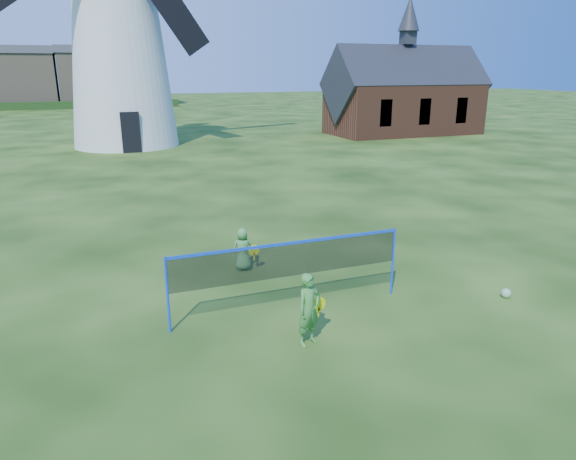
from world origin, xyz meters
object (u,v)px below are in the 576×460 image
(chapel, at_px, (404,97))
(badminton_net, at_px, (289,261))
(windmill, at_px, (118,34))
(play_ball, at_px, (506,293))
(player_girl, at_px, (309,309))
(player_boy, at_px, (243,249))

(chapel, relative_size, badminton_net, 2.41)
(windmill, distance_m, play_ball, 29.91)
(badminton_net, xyz_separation_m, player_girl, (-0.16, -1.39, -0.44))
(play_ball, bearing_deg, chapel, 60.85)
(windmill, xyz_separation_m, player_boy, (0.79, -24.68, -6.58))
(chapel, xyz_separation_m, player_girl, (-20.45, -28.06, -2.20))
(windmill, height_order, play_ball, windmill)
(chapel, height_order, badminton_net, chapel)
(badminton_net, xyz_separation_m, play_ball, (4.78, -1.14, -1.03))
(player_girl, distance_m, play_ball, 4.98)
(windmill, xyz_separation_m, player_girl, (0.85, -28.74, -6.44))
(chapel, distance_m, player_girl, 34.79)
(player_girl, bearing_deg, play_ball, -17.50)
(player_boy, bearing_deg, play_ball, 152.10)
(chapel, height_order, player_girl, chapel)
(windmill, relative_size, badminton_net, 4.05)
(windmill, height_order, chapel, windmill)
(badminton_net, bearing_deg, windmill, 92.11)
(player_boy, bearing_deg, windmill, -78.69)
(player_boy, bearing_deg, player_girl, 100.26)
(badminton_net, distance_m, player_boy, 2.74)
(chapel, relative_size, player_boy, 11.05)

